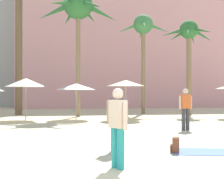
# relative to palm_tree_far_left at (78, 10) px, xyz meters

# --- Properties ---
(hotel_pink) EXTENTS (25.59, 8.57, 13.00)m
(hotel_pink) POSITION_rel_palm_tree_far_left_xyz_m (7.07, 13.79, -0.67)
(hotel_pink) COLOR pink
(hotel_pink) RESTS_ON ground
(hotel_tower_gray) EXTENTS (16.09, 11.59, 23.37)m
(hotel_tower_gray) POSITION_rel_palm_tree_far_left_xyz_m (-7.88, 18.75, 4.52)
(hotel_tower_gray) COLOR #A8A8A3
(hotel_tower_gray) RESTS_ON ground
(palm_tree_far_left) EXTENTS (5.39, 5.26, 8.48)m
(palm_tree_far_left) POSITION_rel_palm_tree_far_left_xyz_m (0.00, 0.00, 0.00)
(palm_tree_far_left) COLOR #896B4C
(palm_tree_far_left) RESTS_ON ground
(palm_tree_left) EXTENTS (3.94, 3.91, 7.49)m
(palm_tree_left) POSITION_rel_palm_tree_far_left_xyz_m (4.94, 1.93, -0.94)
(palm_tree_left) COLOR #896B4C
(palm_tree_left) RESTS_ON ground
(palm_tree_right) EXTENTS (4.04, 3.88, 6.87)m
(palm_tree_right) POSITION_rel_palm_tree_far_left_xyz_m (8.07, 0.72, -1.62)
(palm_tree_right) COLOR #896B4C
(palm_tree_right) RESTS_ON ground
(cafe_umbrella_2) EXTENTS (2.25, 2.25, 2.36)m
(cafe_umbrella_2) POSITION_rel_palm_tree_far_left_xyz_m (2.74, -2.70, -4.99)
(cafe_umbrella_2) COLOR gray
(cafe_umbrella_2) RESTS_ON ground
(cafe_umbrella_4) EXTENTS (2.37, 2.37, 2.17)m
(cafe_umbrella_4) POSITION_rel_palm_tree_far_left_xyz_m (-0.18, -2.07, -5.19)
(cafe_umbrella_4) COLOR gray
(cafe_umbrella_4) RESTS_ON ground
(cafe_umbrella_5) EXTENTS (2.39, 2.39, 2.47)m
(cafe_umbrella_5) POSITION_rel_palm_tree_far_left_xyz_m (-3.13, -2.03, -4.96)
(cafe_umbrella_5) COLOR gray
(cafe_umbrella_5) RESTS_ON ground
(beach_towel) EXTENTS (1.89, 1.41, 0.01)m
(beach_towel) POSITION_rel_palm_tree_far_left_xyz_m (3.05, -12.50, -7.16)
(beach_towel) COLOR #6684E0
(beach_towel) RESTS_ON ground
(backpack) EXTENTS (0.32, 0.35, 0.42)m
(backpack) POSITION_rel_palm_tree_far_left_xyz_m (2.27, -12.51, -6.96)
(backpack) COLOR brown
(backpack) RESTS_ON ground
(person_near_left) EXTENTS (0.61, 0.30, 1.74)m
(person_near_left) POSITION_rel_palm_tree_far_left_xyz_m (0.71, -12.09, -6.21)
(person_near_left) COLOR blue
(person_near_left) RESTS_ON ground
(person_mid_left) EXTENTS (0.39, 0.57, 1.76)m
(person_mid_left) POSITION_rel_palm_tree_far_left_xyz_m (0.43, -13.96, -6.20)
(person_mid_left) COLOR teal
(person_mid_left) RESTS_ON ground
(person_far_left) EXTENTS (0.61, 0.27, 1.80)m
(person_far_left) POSITION_rel_palm_tree_far_left_xyz_m (4.38, -7.91, -6.17)
(person_far_left) COLOR #3D3D42
(person_far_left) RESTS_ON ground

